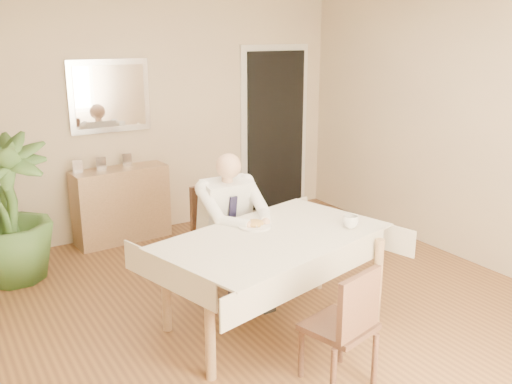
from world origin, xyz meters
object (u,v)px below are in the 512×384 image
seated_man (235,221)px  potted_palm (9,210)px  dining_table (273,246)px  sideboard (121,205)px  chair_near (347,323)px  coffee_mug (351,222)px  chair_far (219,231)px

seated_man → potted_palm: (-1.55, 1.37, -0.02)m
dining_table → seated_man: seated_man is taller
sideboard → potted_palm: bearing=-162.3°
chair_near → coffee_mug: bearing=34.5°
dining_table → coffee_mug: coffee_mug is taller
dining_table → potted_palm: bearing=113.8°
chair_far → seated_man: size_ratio=0.74×
dining_table → chair_near: size_ratio=2.37×
dining_table → seated_man: bearing=75.5°
coffee_mug → potted_palm: potted_palm is taller
dining_table → sideboard: 2.49m
seated_man → potted_palm: size_ratio=0.93×
dining_table → potted_palm: 2.51m
chair_far → potted_palm: potted_palm is taller
seated_man → sideboard: (-0.37, 1.85, -0.29)m
dining_table → coffee_mug: bearing=-29.9°
coffee_mug → sideboard: bearing=110.4°
chair_far → seated_man: 0.34m
dining_table → chair_near: 0.92m
chair_near → seated_man: (0.03, 1.49, 0.23)m
chair_far → sideboard: (-0.37, 1.56, -0.12)m
chair_far → potted_palm: 1.90m
dining_table → chair_far: chair_far is taller
potted_palm → seated_man: bearing=-41.4°
coffee_mug → potted_palm: size_ratio=0.09×
dining_table → chair_far: bearing=75.5°
chair_far → chair_near: 1.78m
dining_table → potted_palm: (-1.55, 1.97, -0.00)m
coffee_mug → sideboard: size_ratio=0.12×
dining_table → seated_man: 0.59m
seated_man → potted_palm: 2.07m
coffee_mug → potted_palm: bearing=135.3°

